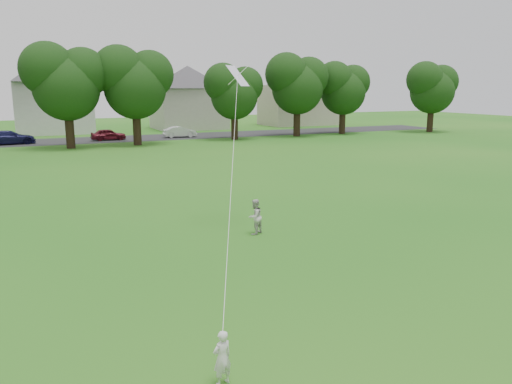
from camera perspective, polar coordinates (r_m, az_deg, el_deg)
name	(u,v)px	position (r m, az deg, el deg)	size (l,w,h in m)	color
ground	(201,316)	(11.71, -6.32, -13.93)	(160.00, 160.00, 0.00)	#1C6316
street	(62,141)	(52.39, -21.29, 5.43)	(90.00, 7.00, 0.01)	#2D2D30
toddler	(222,358)	(9.09, -3.90, -18.39)	(0.37, 0.24, 1.01)	silver
older_boy	(255,217)	(17.57, -0.13, -2.85)	(0.61, 0.48, 1.26)	beige
kite	(233,163)	(13.23, -2.69, 3.28)	(2.73, 5.31, 11.51)	white
tree_row	(41,77)	(46.32, -23.32, 12.01)	(83.03, 8.81, 10.04)	black
house_row	(51,88)	(62.12, -22.36, 10.94)	(77.65, 13.88, 10.56)	beige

